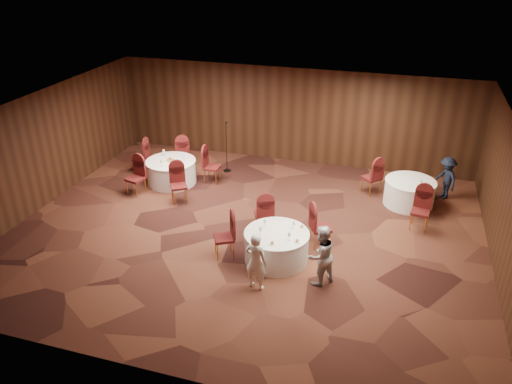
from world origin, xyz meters
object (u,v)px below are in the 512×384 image
(table_main, at_px, (276,246))
(woman_a, at_px, (256,261))
(mic_stand, at_px, (227,157))
(table_left, at_px, (171,172))
(table_right, at_px, (409,192))
(woman_b, at_px, (321,255))
(man_c, at_px, (446,178))

(table_main, xyz_separation_m, woman_a, (-0.15, -1.16, 0.31))
(mic_stand, bearing_deg, table_left, -135.41)
(table_main, relative_size, table_left, 0.99)
(table_right, relative_size, woman_b, 1.00)
(table_left, bearing_deg, man_c, 9.65)
(table_left, relative_size, man_c, 1.21)
(table_main, height_order, woman_b, woman_b)
(woman_a, bearing_deg, mic_stand, -53.93)
(mic_stand, relative_size, woman_b, 1.18)
(table_right, xyz_separation_m, man_c, (0.99, 0.73, 0.27))
(woman_a, bearing_deg, table_main, -87.03)
(mic_stand, bearing_deg, table_right, -6.77)
(table_left, height_order, man_c, man_c)
(table_right, distance_m, mic_stand, 5.84)
(table_left, xyz_separation_m, table_right, (7.16, 0.65, -0.00))
(table_right, relative_size, woman_a, 1.04)
(table_main, relative_size, mic_stand, 0.91)
(table_main, xyz_separation_m, woman_b, (1.14, -0.58, 0.34))
(mic_stand, height_order, woman_a, mic_stand)
(man_c, bearing_deg, woman_a, -65.63)
(table_main, relative_size, woman_b, 1.07)
(mic_stand, bearing_deg, man_c, 0.38)
(table_right, bearing_deg, woman_a, -121.72)
(table_right, distance_m, woman_b, 4.77)
(table_left, distance_m, woman_b, 6.56)
(woman_a, bearing_deg, woman_b, -145.23)
(table_left, height_order, table_right, same)
(man_c, bearing_deg, woman_b, -58.62)
(table_right, bearing_deg, table_left, -174.80)
(woman_b, bearing_deg, woman_a, -24.82)
(table_main, relative_size, table_right, 1.07)
(table_left, bearing_deg, table_right, 5.20)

